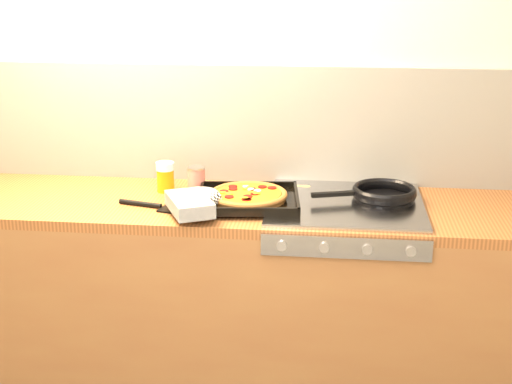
# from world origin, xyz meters

# --- Properties ---
(room_shell) EXTENTS (3.20, 3.20, 3.20)m
(room_shell) POSITION_xyz_m (0.00, 1.39, 1.15)
(room_shell) COLOR white
(room_shell) RESTS_ON ground
(counter_run) EXTENTS (3.20, 0.62, 0.90)m
(counter_run) POSITION_xyz_m (0.00, 1.10, 0.45)
(counter_run) COLOR brown
(counter_run) RESTS_ON ground
(stovetop) EXTENTS (0.60, 0.56, 0.02)m
(stovetop) POSITION_xyz_m (0.45, 1.10, 0.91)
(stovetop) COLOR #A0A0A5
(stovetop) RESTS_ON counter_run
(pizza_on_tray) EXTENTS (0.52, 0.49, 0.07)m
(pizza_on_tray) POSITION_xyz_m (0.01, 1.02, 0.94)
(pizza_on_tray) COLOR black
(pizza_on_tray) RESTS_ON stovetop
(frying_pan) EXTENTS (0.44, 0.32, 0.04)m
(frying_pan) POSITION_xyz_m (0.59, 1.15, 0.94)
(frying_pan) COLOR black
(frying_pan) RESTS_ON stovetop
(tomato_can) EXTENTS (0.08, 0.08, 0.10)m
(tomato_can) POSITION_xyz_m (-0.16, 1.21, 0.95)
(tomato_can) COLOR #980D0C
(tomato_can) RESTS_ON counter_run
(juice_glass) EXTENTS (0.09, 0.09, 0.12)m
(juice_glass) POSITION_xyz_m (-0.29, 1.20, 0.96)
(juice_glass) COLOR orange
(juice_glass) RESTS_ON counter_run
(wooden_spoon) EXTENTS (0.30, 0.04, 0.02)m
(wooden_spoon) POSITION_xyz_m (0.19, 1.29, 0.91)
(wooden_spoon) COLOR #A38745
(wooden_spoon) RESTS_ON counter_run
(black_spatula) EXTENTS (0.29, 0.12, 0.02)m
(black_spatula) POSITION_xyz_m (-0.29, 0.99, 0.91)
(black_spatula) COLOR black
(black_spatula) RESTS_ON counter_run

